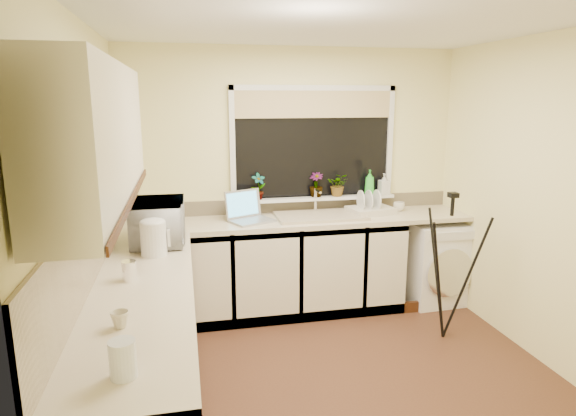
# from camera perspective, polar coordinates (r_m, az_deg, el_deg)

# --- Properties ---
(floor) EXTENTS (3.20, 3.20, 0.00)m
(floor) POSITION_cam_1_polar(r_m,az_deg,el_deg) (3.80, 5.69, -18.84)
(floor) COLOR #512F20
(floor) RESTS_ON ground
(ceiling) EXTENTS (3.20, 3.20, 0.00)m
(ceiling) POSITION_cam_1_polar(r_m,az_deg,el_deg) (3.28, 6.67, 20.75)
(ceiling) COLOR white
(ceiling) RESTS_ON ground
(wall_back) EXTENTS (3.20, 0.00, 3.20)m
(wall_back) POSITION_cam_1_polar(r_m,az_deg,el_deg) (4.76, 0.52, 3.45)
(wall_back) COLOR #FFF6AA
(wall_back) RESTS_ON ground
(wall_front) EXTENTS (3.20, 0.00, 3.20)m
(wall_front) POSITION_cam_1_polar(r_m,az_deg,el_deg) (2.03, 19.60, -9.97)
(wall_front) COLOR #FFF6AA
(wall_front) RESTS_ON ground
(wall_left) EXTENTS (0.00, 3.00, 3.00)m
(wall_left) POSITION_cam_1_polar(r_m,az_deg,el_deg) (3.23, -22.00, -1.87)
(wall_left) COLOR #FFF6AA
(wall_left) RESTS_ON ground
(wall_right) EXTENTS (0.00, 3.00, 3.00)m
(wall_right) POSITION_cam_1_polar(r_m,az_deg,el_deg) (4.12, 27.81, 0.56)
(wall_right) COLOR #FFF6AA
(wall_right) RESTS_ON ground
(base_cabinet_back) EXTENTS (2.55, 0.60, 0.86)m
(base_cabinet_back) POSITION_cam_1_polar(r_m,az_deg,el_deg) (4.61, -2.66, -7.08)
(base_cabinet_back) COLOR silver
(base_cabinet_back) RESTS_ON floor
(base_cabinet_left) EXTENTS (0.54, 2.40, 0.86)m
(base_cabinet_left) POSITION_cam_1_polar(r_m,az_deg,el_deg) (3.20, -16.17, -16.94)
(base_cabinet_left) COLOR silver
(base_cabinet_left) RESTS_ON floor
(worktop_back) EXTENTS (3.20, 0.60, 0.04)m
(worktop_back) POSITION_cam_1_polar(r_m,az_deg,el_deg) (4.54, 1.33, -1.44)
(worktop_back) COLOR beige
(worktop_back) RESTS_ON base_cabinet_back
(worktop_left) EXTENTS (0.60, 2.40, 0.04)m
(worktop_left) POSITION_cam_1_polar(r_m,az_deg,el_deg) (3.00, -16.70, -9.43)
(worktop_left) COLOR beige
(worktop_left) RESTS_ON base_cabinet_left
(upper_cabinet) EXTENTS (0.28, 1.90, 0.70)m
(upper_cabinet) POSITION_cam_1_polar(r_m,az_deg,el_deg) (2.67, -21.21, 7.91)
(upper_cabinet) COLOR silver
(upper_cabinet) RESTS_ON wall_left
(splashback_left) EXTENTS (0.02, 2.40, 0.45)m
(splashback_left) POSITION_cam_1_polar(r_m,az_deg,el_deg) (2.96, -22.57, -5.15)
(splashback_left) COLOR beige
(splashback_left) RESTS_ON wall_left
(splashback_back) EXTENTS (3.20, 0.02, 0.14)m
(splashback_back) POSITION_cam_1_polar(r_m,az_deg,el_deg) (4.79, 0.54, 0.42)
(splashback_back) COLOR beige
(splashback_back) RESTS_ON wall_back
(window_glass) EXTENTS (1.50, 0.02, 1.00)m
(window_glass) POSITION_cam_1_polar(r_m,az_deg,el_deg) (4.75, 2.94, 7.37)
(window_glass) COLOR black
(window_glass) RESTS_ON wall_back
(window_blind) EXTENTS (1.50, 0.02, 0.25)m
(window_blind) POSITION_cam_1_polar(r_m,az_deg,el_deg) (4.71, 3.07, 11.90)
(window_blind) COLOR tan
(window_blind) RESTS_ON wall_back
(windowsill) EXTENTS (1.60, 0.14, 0.03)m
(windowsill) POSITION_cam_1_polar(r_m,az_deg,el_deg) (4.77, 3.04, 1.14)
(windowsill) COLOR white
(windowsill) RESTS_ON wall_back
(sink) EXTENTS (0.82, 0.46, 0.03)m
(sink) POSITION_cam_1_polar(r_m,az_deg,el_deg) (4.58, 3.77, -0.91)
(sink) COLOR tan
(sink) RESTS_ON worktop_back
(faucet) EXTENTS (0.03, 0.03, 0.24)m
(faucet) POSITION_cam_1_polar(r_m,az_deg,el_deg) (4.73, 3.20, 0.85)
(faucet) COLOR silver
(faucet) RESTS_ON worktop_back
(washing_machine) EXTENTS (0.59, 0.57, 0.81)m
(washing_machine) POSITION_cam_1_polar(r_m,az_deg,el_deg) (5.12, 16.58, -5.91)
(washing_machine) COLOR white
(washing_machine) RESTS_ON floor
(laptop) EXTENTS (0.45, 0.43, 0.27)m
(laptop) POSITION_cam_1_polar(r_m,az_deg,el_deg) (4.45, -4.68, -0.56)
(laptop) COLOR #9A9AA1
(laptop) RESTS_ON worktop_back
(kettle) EXTENTS (0.18, 0.18, 0.24)m
(kettle) POSITION_cam_1_polar(r_m,az_deg,el_deg) (3.58, -15.31, -3.47)
(kettle) COLOR white
(kettle) RESTS_ON worktop_left
(dish_rack) EXTENTS (0.46, 0.37, 0.06)m
(dish_rack) POSITION_cam_1_polar(r_m,az_deg,el_deg) (4.78, 9.52, -0.27)
(dish_rack) COLOR beige
(dish_rack) RESTS_ON worktop_back
(tripod) EXTENTS (0.82, 0.82, 1.25)m
(tripod) POSITION_cam_1_polar(r_m,az_deg,el_deg) (4.28, 18.03, -6.50)
(tripod) COLOR black
(tripod) RESTS_ON floor
(glass_jug) EXTENTS (0.11, 0.11, 0.15)m
(glass_jug) POSITION_cam_1_polar(r_m,az_deg,el_deg) (2.12, -18.59, -16.25)
(glass_jug) COLOR silver
(glass_jug) RESTS_ON worktop_left
(steel_jar) EXTENTS (0.09, 0.09, 0.12)m
(steel_jar) POSITION_cam_1_polar(r_m,az_deg,el_deg) (3.15, -17.91, -6.92)
(steel_jar) COLOR white
(steel_jar) RESTS_ON worktop_left
(microwave) EXTENTS (0.40, 0.58, 0.32)m
(microwave) POSITION_cam_1_polar(r_m,az_deg,el_deg) (3.89, -14.77, -1.55)
(microwave) COLOR white
(microwave) RESTS_ON worktop_left
(plant_a) EXTENTS (0.15, 0.12, 0.25)m
(plant_a) POSITION_cam_1_polar(r_m,az_deg,el_deg) (4.61, -3.41, 2.52)
(plant_a) COLOR #999999
(plant_a) RESTS_ON windowsill
(plant_c) EXTENTS (0.17, 0.17, 0.23)m
(plant_c) POSITION_cam_1_polar(r_m,az_deg,el_deg) (4.75, 3.26, 2.71)
(plant_c) COLOR #999999
(plant_c) RESTS_ON windowsill
(plant_d) EXTENTS (0.25, 0.24, 0.22)m
(plant_d) POSITION_cam_1_polar(r_m,az_deg,el_deg) (4.79, 5.83, 2.69)
(plant_d) COLOR #999999
(plant_d) RESTS_ON windowsill
(soap_bottle_green) EXTENTS (0.11, 0.11, 0.25)m
(soap_bottle_green) POSITION_cam_1_polar(r_m,az_deg,el_deg) (4.90, 9.42, 2.94)
(soap_bottle_green) COLOR green
(soap_bottle_green) RESTS_ON windowsill
(soap_bottle_clear) EXTENTS (0.10, 0.10, 0.21)m
(soap_bottle_clear) POSITION_cam_1_polar(r_m,az_deg,el_deg) (4.95, 11.06, 2.75)
(soap_bottle_clear) COLOR #999999
(soap_bottle_clear) RESTS_ON windowsill
(cup_back) EXTENTS (0.11, 0.11, 0.09)m
(cup_back) POSITION_cam_1_polar(r_m,az_deg,el_deg) (4.94, 12.71, 0.17)
(cup_back) COLOR silver
(cup_back) RESTS_ON worktop_back
(cup_left) EXTENTS (0.11, 0.11, 0.08)m
(cup_left) POSITION_cam_1_polar(r_m,az_deg,el_deg) (2.55, -18.86, -12.12)
(cup_left) COLOR beige
(cup_left) RESTS_ON worktop_left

